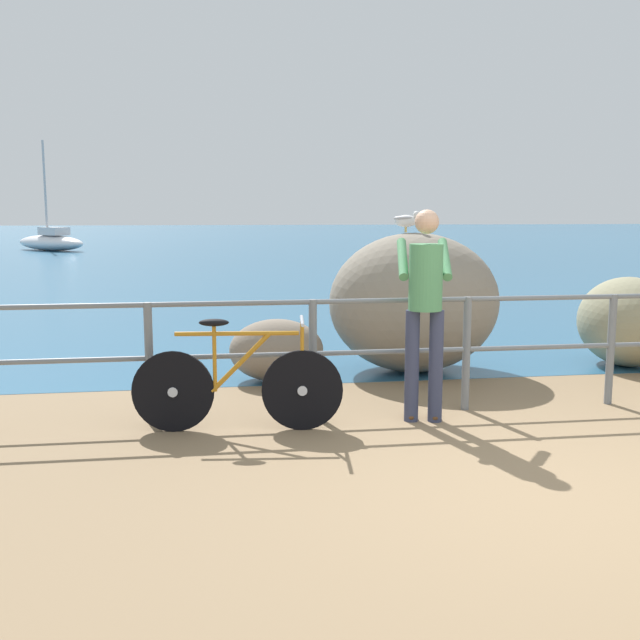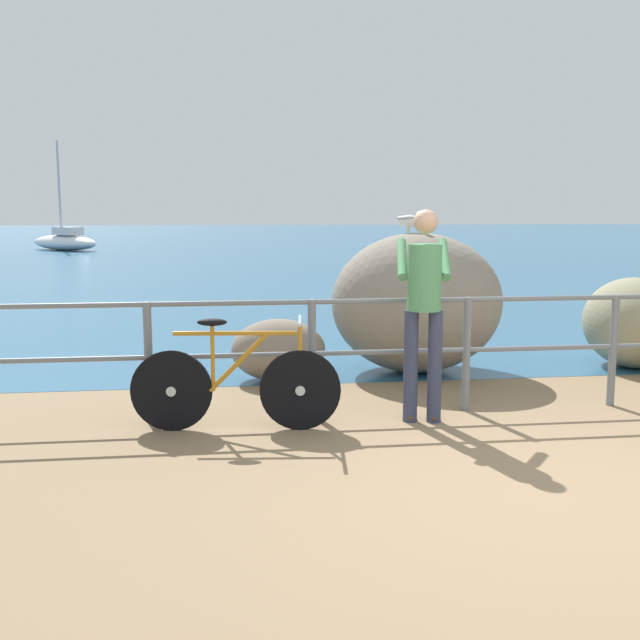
# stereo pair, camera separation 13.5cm
# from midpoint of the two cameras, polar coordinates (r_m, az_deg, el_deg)

# --- Properties ---
(ground_plane) EXTENTS (120.00, 120.00, 0.10)m
(ground_plane) POSITION_cam_midpoint_polar(r_m,az_deg,el_deg) (24.35, -3.30, 4.14)
(ground_plane) COLOR #846B4C
(sea_surface) EXTENTS (120.00, 90.00, 0.01)m
(sea_surface) POSITION_cam_midpoint_polar(r_m,az_deg,el_deg) (52.40, -6.08, 6.46)
(sea_surface) COLOR #285B7F
(sea_surface) RESTS_ON ground_plane
(promenade_railing) EXTENTS (8.35, 0.07, 1.02)m
(promenade_railing) POSITION_cam_midpoint_polar(r_m,az_deg,el_deg) (6.63, 10.75, -1.51)
(promenade_railing) COLOR slate
(promenade_railing) RESTS_ON ground_plane
(bicycle) EXTENTS (1.69, 0.48, 0.92)m
(bicycle) POSITION_cam_midpoint_polar(r_m,az_deg,el_deg) (5.98, -7.00, -4.93)
(bicycle) COLOR black
(bicycle) RESTS_ON ground_plane
(person_at_railing) EXTENTS (0.54, 0.67, 1.78)m
(person_at_railing) POSITION_cam_midpoint_polar(r_m,az_deg,el_deg) (6.17, 7.53, 1.17)
(person_at_railing) COLOR #333851
(person_at_railing) RESTS_ON ground_plane
(breakwater_boulder_main) EXTENTS (1.89, 1.54, 1.54)m
(breakwater_boulder_main) POSITION_cam_midpoint_polar(r_m,az_deg,el_deg) (8.15, 6.85, 1.35)
(breakwater_boulder_main) COLOR gray
(breakwater_boulder_main) RESTS_ON ground
(breakwater_boulder_left) EXTENTS (0.99, 0.74, 0.65)m
(breakwater_boulder_left) POSITION_cam_midpoint_polar(r_m,az_deg,el_deg) (7.71, -3.90, -2.34)
(breakwater_boulder_left) COLOR gray
(breakwater_boulder_left) RESTS_ON ground
(breakwater_boulder_right) EXTENTS (1.09, 1.27, 1.03)m
(breakwater_boulder_right) POSITION_cam_midpoint_polar(r_m,az_deg,el_deg) (9.10, 22.45, -0.12)
(breakwater_boulder_right) COLOR gray
(breakwater_boulder_right) RESTS_ON ground
(seagull) EXTENTS (0.32, 0.24, 0.23)m
(seagull) POSITION_cam_midpoint_polar(r_m,az_deg,el_deg) (8.15, 6.23, 7.75)
(seagull) COLOR gold
(seagull) RESTS_ON breakwater_boulder_main
(sailboat) EXTENTS (4.06, 4.00, 4.90)m
(sailboat) POSITION_cam_midpoint_polar(r_m,az_deg,el_deg) (35.51, -20.28, 5.75)
(sailboat) COLOR white
(sailboat) RESTS_ON sea_surface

